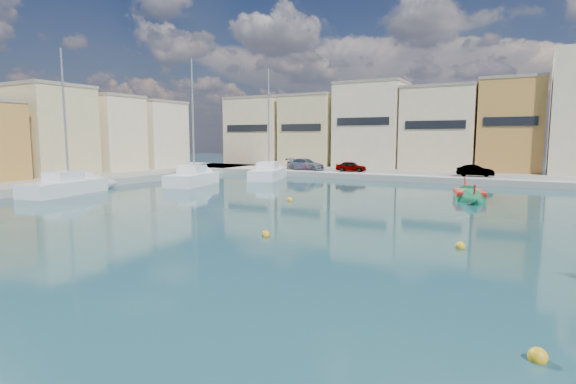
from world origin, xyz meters
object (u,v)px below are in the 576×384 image
Objects in this scene: yacht_midnorth at (201,178)px; yacht_mid at (84,186)px; yacht_north at (272,173)px; luzzu_green at (469,196)px.

yacht_mid is at bearing -111.85° from yacht_midnorth.
yacht_north is 18.67m from yacht_mid.
luzzu_green is 0.61× the size of yacht_midnorth.
luzzu_green is 0.61× the size of yacht_north.
luzzu_green is at bearing 1.08° from yacht_midnorth.
yacht_midnorth is 10.19m from yacht_mid.
yacht_midnorth is (-2.84, -7.99, 0.00)m from yacht_north.
luzzu_green is at bearing 20.25° from yacht_mid.
yacht_mid reaches higher than luzzu_green.
yacht_north is at bearing 69.19° from yacht_mid.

